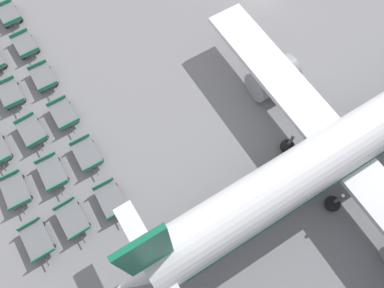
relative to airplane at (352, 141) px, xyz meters
name	(u,v)px	position (x,y,z in m)	size (l,w,h in m)	color
airplane	(352,141)	(0.00, 0.00, 0.00)	(29.44, 37.00, 11.50)	white
baggage_dolly_row_near_col_e	(15,191)	(-7.18, -22.91, -2.73)	(3.37, 1.95, 0.92)	slate
baggage_dolly_row_near_col_f	(37,240)	(-3.07, -22.35, -2.73)	(3.40, 2.05, 0.92)	slate
baggage_dolly_row_mid_a_col_c	(10,94)	(-15.47, -21.40, -2.73)	(3.38, 1.99, 0.92)	slate
baggage_dolly_row_mid_a_col_d	(32,131)	(-11.42, -20.65, -2.73)	(3.41, 2.12, 0.92)	slate
baggage_dolly_row_mid_a_col_e	(52,173)	(-7.45, -20.09, -2.73)	(3.38, 1.98, 0.92)	slate
baggage_dolly_row_mid_a_col_f	(72,219)	(-3.51, -19.71, -2.73)	(3.40, 2.08, 0.92)	slate
baggage_dolly_row_mid_b_col_a	(9,14)	(-23.90, -19.65, -2.73)	(3.40, 2.06, 0.92)	slate
baggage_dolly_row_mid_b_col_b	(25,45)	(-19.90, -19.12, -2.73)	(3.40, 2.09, 0.92)	slate
baggage_dolly_row_mid_b_col_c	(43,77)	(-15.97, -18.54, -2.73)	(3.38, 1.99, 0.92)	slate
baggage_dolly_row_mid_b_col_d	(63,114)	(-11.92, -17.95, -2.73)	(3.40, 2.04, 0.92)	slate
baggage_dolly_row_mid_b_col_e	(87,154)	(-7.85, -17.29, -2.73)	(3.38, 1.99, 0.92)	slate
baggage_dolly_row_mid_b_col_f	(111,199)	(-3.76, -16.77, -2.73)	(3.38, 1.96, 0.92)	slate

